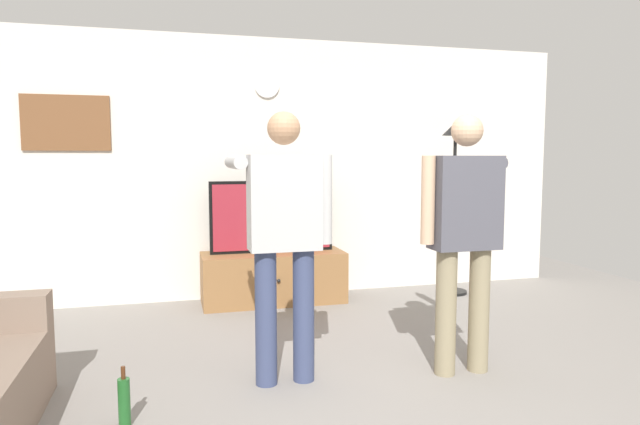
# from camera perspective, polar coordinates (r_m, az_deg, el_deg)

# --- Properties ---
(ground_plane) EXTENTS (8.40, 8.40, 0.00)m
(ground_plane) POSITION_cam_1_polar(r_m,az_deg,el_deg) (3.48, 6.30, -19.45)
(ground_plane) COLOR gray
(back_wall) EXTENTS (6.40, 0.10, 2.70)m
(back_wall) POSITION_cam_1_polar(r_m,az_deg,el_deg) (5.99, -3.95, 4.46)
(back_wall) COLOR silver
(back_wall) RESTS_ON ground_plane
(tv_stand) EXTENTS (1.43, 0.56, 0.51)m
(tv_stand) POSITION_cam_1_polar(r_m,az_deg,el_deg) (5.75, -4.76, -6.59)
(tv_stand) COLOR olive
(tv_stand) RESTS_ON ground_plane
(television) EXTENTS (1.25, 0.07, 0.72)m
(television) POSITION_cam_1_polar(r_m,az_deg,el_deg) (5.69, -4.90, -0.41)
(television) COLOR black
(television) RESTS_ON tv_stand
(wall_clock) EXTENTS (0.26, 0.03, 0.26)m
(wall_clock) POSITION_cam_1_polar(r_m,az_deg,el_deg) (5.95, -5.44, 12.77)
(wall_clock) COLOR white
(framed_picture) EXTENTS (0.79, 0.04, 0.53)m
(framed_picture) POSITION_cam_1_polar(r_m,az_deg,el_deg) (5.90, -24.41, 8.31)
(framed_picture) COLOR brown
(floor_lamp) EXTENTS (0.32, 0.32, 1.84)m
(floor_lamp) POSITION_cam_1_polar(r_m,az_deg,el_deg) (6.15, 13.53, 4.06)
(floor_lamp) COLOR black
(floor_lamp) RESTS_ON ground_plane
(person_standing_nearer_lamp) EXTENTS (0.63, 0.78, 1.76)m
(person_standing_nearer_lamp) POSITION_cam_1_polar(r_m,az_deg,el_deg) (3.61, -3.69, -1.75)
(person_standing_nearer_lamp) COLOR #384266
(person_standing_nearer_lamp) RESTS_ON ground_plane
(person_standing_nearer_couch) EXTENTS (0.64, 0.78, 1.75)m
(person_standing_nearer_couch) POSITION_cam_1_polar(r_m,az_deg,el_deg) (3.89, 14.42, -1.44)
(person_standing_nearer_couch) COLOR gray
(person_standing_nearer_couch) RESTS_ON ground_plane
(beverage_bottle) EXTENTS (0.07, 0.07, 0.34)m
(beverage_bottle) POSITION_cam_1_polar(r_m,az_deg,el_deg) (3.41, -19.30, -17.70)
(beverage_bottle) COLOR #1E5923
(beverage_bottle) RESTS_ON ground_plane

